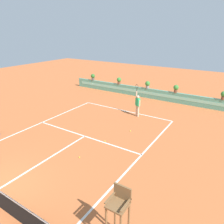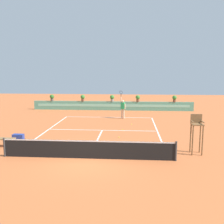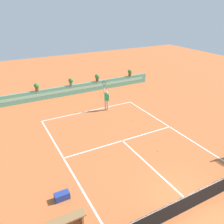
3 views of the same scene
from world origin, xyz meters
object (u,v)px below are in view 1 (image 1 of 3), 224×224
tennis_ball_mid_court (130,131)px  umpire_chair (119,211)px  potted_plant_far_left (93,77)px  tennis_ball_near_baseline (79,157)px  potted_plant_left (119,80)px  tennis_ball_by_sideline (105,141)px  potted_plant_centre (148,84)px  potted_plant_right (176,88)px  tennis_player (138,104)px  potted_plant_far_right (224,95)px

tennis_ball_mid_court → umpire_chair: bearing=-64.8°
potted_plant_far_left → tennis_ball_mid_court: bearing=-40.4°
tennis_ball_near_baseline → potted_plant_left: (-4.72, 12.08, 1.38)m
tennis_ball_by_sideline → potted_plant_centre: 10.08m
tennis_ball_mid_court → potted_plant_right: potted_plant_right is taller
tennis_player → potted_plant_far_right: (5.53, 5.01, 0.36)m
tennis_ball_near_baseline → tennis_ball_mid_court: size_ratio=1.00×
tennis_ball_near_baseline → potted_plant_right: potted_plant_right is taller
umpire_chair → potted_plant_right: size_ratio=2.96×
umpire_chair → tennis_ball_by_sideline: umpire_chair is taller
tennis_ball_near_baseline → potted_plant_far_right: 13.36m
tennis_ball_mid_court → tennis_ball_by_sideline: 2.22m
tennis_ball_by_sideline → potted_plant_far_left: (-8.45, 9.87, 1.38)m
umpire_chair → potted_plant_right: (-2.82, 15.13, 0.07)m
tennis_ball_by_sideline → potted_plant_centre: size_ratio=0.09×
tennis_ball_near_baseline → tennis_player: bearing=90.0°
tennis_ball_by_sideline → potted_plant_far_left: size_ratio=0.09×
potted_plant_left → potted_plant_centre: bearing=0.0°
umpire_chair → tennis_ball_by_sideline: 6.82m
umpire_chair → potted_plant_far_right: size_ratio=2.96×
potted_plant_right → potted_plant_far_right: bearing=0.0°
potted_plant_right → potted_plant_far_right: same height
tennis_ball_mid_court → tennis_ball_by_sideline: same height
tennis_ball_by_sideline → potted_plant_right: size_ratio=0.09×
tennis_ball_near_baseline → tennis_ball_mid_court: 4.41m
potted_plant_far_left → potted_plant_right: size_ratio=1.00×
tennis_ball_mid_court → potted_plant_far_left: size_ratio=0.09×
potted_plant_centre → tennis_player: bearing=-74.6°
umpire_chair → tennis_player: size_ratio=0.83×
tennis_player → potted_plant_right: (1.49, 5.01, 0.36)m
potted_plant_right → potted_plant_left: same height
potted_plant_left → umpire_chair: bearing=-59.2°
potted_plant_far_right → umpire_chair: bearing=-94.6°
tennis_ball_near_baseline → potted_plant_far_right: size_ratio=0.09×
tennis_ball_near_baseline → potted_plant_left: bearing=111.3°
tennis_ball_near_baseline → potted_plant_far_left: (-8.28, 12.08, 1.38)m
umpire_chair → potted_plant_far_left: 19.68m
umpire_chair → potted_plant_far_left: umpire_chair is taller
potted_plant_right → potted_plant_left: 6.21m
umpire_chair → tennis_player: bearing=113.1°
tennis_ball_near_baseline → potted_plant_far_right: (5.52, 12.08, 1.38)m
umpire_chair → potted_plant_far_right: (1.21, 15.13, 0.07)m
tennis_player → potted_plant_right: bearing=73.4°
umpire_chair → tennis_ball_near_baseline: size_ratio=31.47×
potted_plant_far_right → potted_plant_centre: bearing=180.0°
potted_plant_centre → potted_plant_far_right: same height
potted_plant_far_left → potted_plant_centre: 6.90m
potted_plant_right → potted_plant_centre: bearing=180.0°
tennis_ball_by_sideline → tennis_ball_near_baseline: bearing=-94.2°
tennis_player → tennis_ball_by_sideline: (0.17, -4.85, -1.02)m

